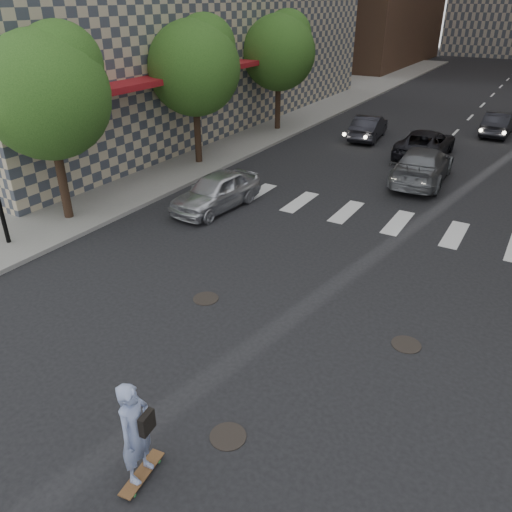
{
  "coord_description": "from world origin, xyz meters",
  "views": [
    {
      "loc": [
        5.11,
        -8.02,
        7.39
      ],
      "look_at": [
        -0.84,
        1.95,
        1.3
      ],
      "focal_mm": 35.0,
      "sensor_mm": 36.0,
      "label": 1
    }
  ],
  "objects_px": {
    "tree_b": "(197,64)",
    "traffic_car_e": "(498,124)",
    "traffic_car_b": "(423,165)",
    "traffic_car_c": "(425,143)",
    "silver_sedan": "(216,191)",
    "tree_a": "(50,89)",
    "tree_c": "(281,49)",
    "skateboarder": "(136,432)",
    "traffic_car_a": "(369,127)"
  },
  "relations": [
    {
      "from": "tree_b",
      "to": "traffic_car_e",
      "type": "height_order",
      "value": "tree_b"
    },
    {
      "from": "traffic_car_b",
      "to": "traffic_car_e",
      "type": "bearing_deg",
      "value": -102.63
    },
    {
      "from": "traffic_car_c",
      "to": "silver_sedan",
      "type": "bearing_deg",
      "value": 64.9
    },
    {
      "from": "tree_a",
      "to": "tree_c",
      "type": "xyz_separation_m",
      "value": [
        0.0,
        16.0,
        0.0
      ]
    },
    {
      "from": "tree_b",
      "to": "tree_c",
      "type": "relative_size",
      "value": 1.0
    },
    {
      "from": "skateboarder",
      "to": "traffic_car_c",
      "type": "bearing_deg",
      "value": 84.56
    },
    {
      "from": "tree_a",
      "to": "tree_b",
      "type": "distance_m",
      "value": 8.0
    },
    {
      "from": "skateboarder",
      "to": "traffic_car_a",
      "type": "height_order",
      "value": "skateboarder"
    },
    {
      "from": "silver_sedan",
      "to": "traffic_car_e",
      "type": "xyz_separation_m",
      "value": [
        7.68,
        17.98,
        -0.03
      ]
    },
    {
      "from": "tree_b",
      "to": "silver_sedan",
      "type": "xyz_separation_m",
      "value": [
        3.95,
        -4.37,
        -3.95
      ]
    },
    {
      "from": "traffic_car_e",
      "to": "tree_b",
      "type": "bearing_deg",
      "value": 50.3
    },
    {
      "from": "tree_a",
      "to": "skateboarder",
      "type": "distance_m",
      "value": 12.7
    },
    {
      "from": "traffic_car_a",
      "to": "tree_c",
      "type": "bearing_deg",
      "value": 2.16
    },
    {
      "from": "skateboarder",
      "to": "silver_sedan",
      "type": "relative_size",
      "value": 0.5
    },
    {
      "from": "tree_b",
      "to": "silver_sedan",
      "type": "relative_size",
      "value": 1.61
    },
    {
      "from": "traffic_car_c",
      "to": "traffic_car_e",
      "type": "xyz_separation_m",
      "value": [
        2.55,
        6.75,
        -0.01
      ]
    },
    {
      "from": "skateboarder",
      "to": "silver_sedan",
      "type": "distance_m",
      "value": 12.29
    },
    {
      "from": "silver_sedan",
      "to": "traffic_car_a",
      "type": "height_order",
      "value": "silver_sedan"
    },
    {
      "from": "skateboarder",
      "to": "silver_sedan",
      "type": "height_order",
      "value": "skateboarder"
    },
    {
      "from": "tree_a",
      "to": "skateboarder",
      "type": "xyz_separation_m",
      "value": [
        9.89,
        -7.14,
        -3.57
      ]
    },
    {
      "from": "skateboarder",
      "to": "silver_sedan",
      "type": "xyz_separation_m",
      "value": [
        -5.93,
        10.76,
        -0.38
      ]
    },
    {
      "from": "tree_a",
      "to": "traffic_car_b",
      "type": "height_order",
      "value": "tree_a"
    },
    {
      "from": "traffic_car_a",
      "to": "silver_sedan",
      "type": "bearing_deg",
      "value": 77.31
    },
    {
      "from": "skateboarder",
      "to": "traffic_car_e",
      "type": "height_order",
      "value": "skateboarder"
    },
    {
      "from": "silver_sedan",
      "to": "traffic_car_c",
      "type": "relative_size",
      "value": 0.84
    },
    {
      "from": "tree_a",
      "to": "tree_c",
      "type": "bearing_deg",
      "value": 90.0
    },
    {
      "from": "tree_a",
      "to": "traffic_car_a",
      "type": "bearing_deg",
      "value": 72.25
    },
    {
      "from": "silver_sedan",
      "to": "traffic_car_b",
      "type": "distance_m",
      "value": 9.4
    },
    {
      "from": "silver_sedan",
      "to": "tree_c",
      "type": "bearing_deg",
      "value": 112.85
    },
    {
      "from": "tree_b",
      "to": "skateboarder",
      "type": "xyz_separation_m",
      "value": [
        9.89,
        -15.14,
        -3.57
      ]
    },
    {
      "from": "traffic_car_c",
      "to": "traffic_car_e",
      "type": "bearing_deg",
      "value": -111.31
    },
    {
      "from": "tree_b",
      "to": "tree_a",
      "type": "bearing_deg",
      "value": -90.0
    },
    {
      "from": "traffic_car_e",
      "to": "silver_sedan",
      "type": "bearing_deg",
      "value": 67.7
    },
    {
      "from": "traffic_car_e",
      "to": "tree_c",
      "type": "bearing_deg",
      "value": 26.57
    },
    {
      "from": "skateboarder",
      "to": "traffic_car_b",
      "type": "bearing_deg",
      "value": 82.24
    },
    {
      "from": "tree_b",
      "to": "traffic_car_e",
      "type": "xyz_separation_m",
      "value": [
        11.63,
        13.61,
        -3.98
      ]
    },
    {
      "from": "silver_sedan",
      "to": "traffic_car_c",
      "type": "height_order",
      "value": "silver_sedan"
    },
    {
      "from": "traffic_car_c",
      "to": "traffic_car_e",
      "type": "height_order",
      "value": "traffic_car_c"
    },
    {
      "from": "tree_a",
      "to": "silver_sedan",
      "type": "xyz_separation_m",
      "value": [
        3.95,
        3.63,
        -3.95
      ]
    },
    {
      "from": "tree_b",
      "to": "traffic_car_b",
      "type": "distance_m",
      "value": 11.06
    },
    {
      "from": "tree_c",
      "to": "silver_sedan",
      "type": "xyz_separation_m",
      "value": [
        3.95,
        -12.37,
        -3.95
      ]
    },
    {
      "from": "traffic_car_e",
      "to": "traffic_car_a",
      "type": "bearing_deg",
      "value": 38.3
    },
    {
      "from": "skateboarder",
      "to": "traffic_car_a",
      "type": "xyz_separation_m",
      "value": [
        -4.5,
        23.96,
        -0.41
      ]
    },
    {
      "from": "traffic_car_c",
      "to": "skateboarder",
      "type": "bearing_deg",
      "value": 91.52
    },
    {
      "from": "tree_b",
      "to": "traffic_car_b",
      "type": "xyz_separation_m",
      "value": [
        9.95,
        2.86,
        -3.89
      ]
    },
    {
      "from": "tree_b",
      "to": "tree_c",
      "type": "distance_m",
      "value": 8.0
    },
    {
      "from": "traffic_car_b",
      "to": "skateboarder",
      "type": "bearing_deg",
      "value": 86.03
    },
    {
      "from": "tree_b",
      "to": "silver_sedan",
      "type": "distance_m",
      "value": 7.09
    },
    {
      "from": "tree_c",
      "to": "traffic_car_b",
      "type": "xyz_separation_m",
      "value": [
        9.95,
        -5.14,
        -3.89
      ]
    },
    {
      "from": "tree_a",
      "to": "traffic_car_c",
      "type": "bearing_deg",
      "value": 58.58
    }
  ]
}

